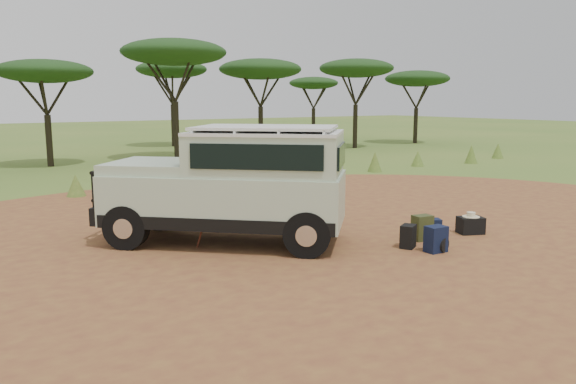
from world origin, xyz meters
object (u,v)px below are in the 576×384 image
backpack_navy (436,239)px  backpack_olive (422,228)px  backpack_black (408,237)px  duffel_navy (432,228)px  walking_staff (206,215)px  hard_case (470,225)px  safari_vehicle (233,187)px

backpack_navy → backpack_olive: (0.48, 0.81, 0.01)m
backpack_black → duffel_navy: 1.12m
walking_staff → hard_case: (5.56, -2.20, -0.50)m
backpack_olive → duffel_navy: backpack_olive is taller
backpack_black → duffel_navy: (1.07, 0.33, -0.03)m
walking_staff → backpack_navy: (3.69, -2.84, -0.43)m
safari_vehicle → walking_staff: safari_vehicle is taller
safari_vehicle → backpack_olive: (3.47, -2.12, -0.92)m
safari_vehicle → hard_case: (4.86, -2.29, -1.01)m
duffel_navy → hard_case: duffel_navy is taller
backpack_navy → backpack_black: bearing=116.6°
walking_staff → backpack_navy: size_ratio=2.69×
hard_case → duffel_navy: bearing=-169.9°
walking_staff → backpack_navy: bearing=-86.2°
backpack_black → backpack_navy: 0.58m
backpack_black → backpack_navy: backpack_navy is taller
backpack_black → backpack_olive: (0.71, 0.28, 0.04)m
backpack_navy → walking_staff: bearing=146.2°
walking_staff → backpack_olive: walking_staff is taller
backpack_navy → safari_vehicle: bearing=139.4°
backpack_navy → duffel_navy: backpack_navy is taller
walking_staff → backpack_navy: 4.67m
safari_vehicle → backpack_navy: safari_vehicle is taller
backpack_olive → safari_vehicle: bearing=158.5°
backpack_olive → hard_case: bearing=2.7°
duffel_navy → safari_vehicle: bearing=-178.4°
backpack_black → duffel_navy: backpack_black is taller
backpack_olive → duffel_navy: (0.36, 0.06, -0.07)m
safari_vehicle → backpack_olive: bearing=11.8°
safari_vehicle → backpack_navy: 4.29m
walking_staff → duffel_navy: walking_staff is taller
backpack_olive → backpack_black: bearing=-148.9°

